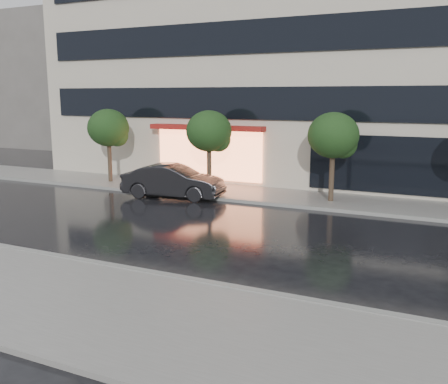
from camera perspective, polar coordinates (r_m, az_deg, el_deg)
The scene contains 11 objects.
ground at distance 14.67m, azimuth -9.05°, elevation -7.74°, with size 120.00×120.00×0.00m, color black.
sidewalk_near at distance 12.29m, azimuth -17.79°, elevation -11.62°, with size 60.00×4.50×0.12m, color slate.
sidewalk_far at distance 23.54m, azimuth 5.11°, elevation -0.39°, with size 60.00×3.50×0.12m, color slate.
curb_near at distance 13.89m, azimuth -11.41°, elevation -8.61°, with size 60.00×0.25×0.14m, color gray.
curb_far at distance 21.93m, azimuth 3.52°, elevation -1.18°, with size 60.00×0.25×0.14m, color gray.
office_building at distance 30.76m, azimuth 10.69°, elevation 18.87°, with size 30.00×12.76×18.00m.
bg_building_left at distance 51.90m, azimuth -18.92°, elevation 11.84°, with size 14.00×10.00×12.00m, color #59544F.
tree_far_west at distance 27.35m, azimuth -12.94°, elevation 7.01°, with size 2.20×2.20×3.99m.
tree_mid_west at distance 24.12m, azimuth -1.57°, elevation 6.79°, with size 2.20×2.20×3.99m.
tree_mid_east at distance 22.07m, azimuth 12.55°, elevation 6.15°, with size 2.20×2.20×3.99m.
parked_car at distance 23.21m, azimuth -5.83°, elevation 1.23°, with size 1.64×4.70×1.55m, color black.
Camera 1 is at (7.94, -11.42, 4.67)m, focal length 40.00 mm.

